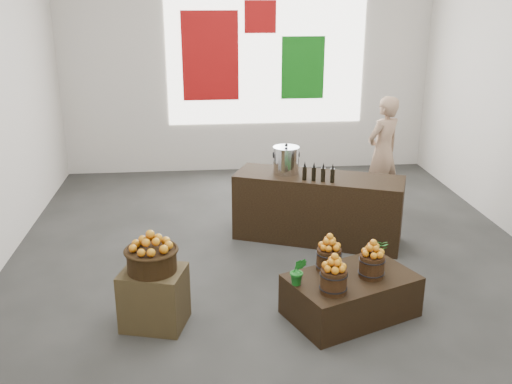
{
  "coord_description": "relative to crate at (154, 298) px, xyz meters",
  "views": [
    {
      "loc": [
        -0.8,
        -5.83,
        2.83
      ],
      "look_at": [
        -0.25,
        -0.4,
        0.93
      ],
      "focal_mm": 40.0,
      "sensor_mm": 36.0,
      "label": 1
    }
  ],
  "objects": [
    {
      "name": "wicker_basket",
      "position": [
        0.0,
        0.0,
        0.37
      ],
      "size": [
        0.43,
        0.43,
        0.2
      ],
      "primitive_type": "cylinder",
      "color": "black",
      "rests_on": "crate"
    },
    {
      "name": "apples_in_bucket_front_left",
      "position": [
        1.56,
        -0.28,
        0.41
      ],
      "size": [
        0.17,
        0.17,
        0.15
      ],
      "primitive_type": null,
      "color": "#8E0E04",
      "rests_on": "apple_bucket_front_left"
    },
    {
      "name": "oil_cruets",
      "position": [
        1.76,
        1.55,
        0.65
      ],
      "size": [
        0.29,
        0.16,
        0.22
      ],
      "primitive_type": null,
      "rotation": [
        0.0,
        0.0,
        -0.39
      ],
      "color": "black",
      "rests_on": "counter"
    },
    {
      "name": "crate",
      "position": [
        0.0,
        0.0,
        0.0
      ],
      "size": [
        0.64,
        0.57,
        0.54
      ],
      "primitive_type": "cube",
      "rotation": [
        0.0,
        0.0,
        -0.27
      ],
      "color": "#4C3F23",
      "rests_on": "ground"
    },
    {
      "name": "shopper",
      "position": [
        2.96,
        2.84,
        0.5
      ],
      "size": [
        0.67,
        0.61,
        1.55
      ],
      "primitive_type": "imported",
      "rotation": [
        0.0,
        0.0,
        3.68
      ],
      "color": "#9F7C61",
      "rests_on": "ground"
    },
    {
      "name": "apples_in_bucket_front_right",
      "position": [
        1.97,
        -0.03,
        0.41
      ],
      "size": [
        0.17,
        0.17,
        0.15
      ],
      "primitive_type": null,
      "color": "#8E0E04",
      "rests_on": "apple_bucket_front_right"
    },
    {
      "name": "deco_red_upper",
      "position": [
        1.46,
        4.74,
        2.23
      ],
      "size": [
        0.5,
        0.04,
        0.5
      ],
      "primitive_type": "cube",
      "color": "#9F0C0C",
      "rests_on": "back_wall"
    },
    {
      "name": "herb_garnish_right",
      "position": [
        2.1,
        0.28,
        0.24
      ],
      "size": [
        0.23,
        0.21,
        0.24
      ],
      "primitive_type": "imported",
      "rotation": [
        0.0,
        0.0,
        -0.1
      ],
      "color": "#166C1D",
      "rests_on": "display_table"
    },
    {
      "name": "deco_green_right",
      "position": [
        2.16,
        4.74,
        1.43
      ],
      "size": [
        0.7,
        0.04,
        1.0
      ],
      "primitive_type": "cube",
      "color": "#0F6612",
      "rests_on": "back_wall"
    },
    {
      "name": "counter",
      "position": [
        1.84,
        1.73,
        0.13
      ],
      "size": [
        2.06,
        1.33,
        0.81
      ],
      "primitive_type": "cube",
      "rotation": [
        0.0,
        0.0,
        -0.39
      ],
      "color": "black",
      "rests_on": "ground"
    },
    {
      "name": "apples_in_bucket_rear",
      "position": [
        1.61,
        0.14,
        0.41
      ],
      "size": [
        0.17,
        0.17,
        0.15
      ],
      "primitive_type": null,
      "color": "#8E0E04",
      "rests_on": "apple_bucket_rear"
    },
    {
      "name": "back_wall",
      "position": [
        1.26,
        4.77,
        1.73
      ],
      "size": [
        6.0,
        0.04,
        4.0
      ],
      "primitive_type": "cube",
      "color": "beige",
      "rests_on": "ground"
    },
    {
      "name": "stock_pot_left",
      "position": [
        1.46,
        1.89,
        0.69
      ],
      "size": [
        0.3,
        0.3,
        0.3
      ],
      "primitive_type": "cylinder",
      "color": "silver",
      "rests_on": "counter"
    },
    {
      "name": "apple_bucket_front_left",
      "position": [
        1.56,
        -0.28,
        0.23
      ],
      "size": [
        0.23,
        0.23,
        0.21
      ],
      "primitive_type": "cylinder",
      "color": "#391F0F",
      "rests_on": "display_table"
    },
    {
      "name": "deco_red_left",
      "position": [
        0.66,
        4.74,
        1.63
      ],
      "size": [
        0.9,
        0.04,
        1.4
      ],
      "primitive_type": "cube",
      "color": "#9F0C0C",
      "rests_on": "back_wall"
    },
    {
      "name": "apple_bucket_front_right",
      "position": [
        1.97,
        -0.03,
        0.23
      ],
      "size": [
        0.23,
        0.23,
        0.21
      ],
      "primitive_type": "cylinder",
      "color": "#391F0F",
      "rests_on": "display_table"
    },
    {
      "name": "ground",
      "position": [
        1.26,
        1.27,
        -0.27
      ],
      "size": [
        7.0,
        7.0,
        0.0
      ],
      "primitive_type": "plane",
      "color": "#373735",
      "rests_on": "ground"
    },
    {
      "name": "back_opening",
      "position": [
        1.56,
        4.75,
        1.73
      ],
      "size": [
        3.2,
        0.02,
        2.4
      ],
      "primitive_type": "cube",
      "color": "white",
      "rests_on": "back_wall"
    },
    {
      "name": "display_table",
      "position": [
        1.8,
        -0.01,
        -0.07
      ],
      "size": [
        1.32,
        1.09,
        0.39
      ],
      "primitive_type": "cube",
      "rotation": [
        0.0,
        0.0,
        0.4
      ],
      "color": "black",
      "rests_on": "ground"
    },
    {
      "name": "herb_garnish_left",
      "position": [
        1.28,
        -0.12,
        0.26
      ],
      "size": [
        0.17,
        0.15,
        0.27
      ],
      "primitive_type": "imported",
      "rotation": [
        0.0,
        0.0,
        -0.27
      ],
      "color": "#166C1D",
      "rests_on": "display_table"
    },
    {
      "name": "apples_in_basket",
      "position": [
        0.0,
        0.0,
        0.56
      ],
      "size": [
        0.34,
        0.34,
        0.18
      ],
      "primitive_type": null,
      "color": "#8E0E04",
      "rests_on": "wicker_basket"
    },
    {
      "name": "apple_bucket_rear",
      "position": [
        1.61,
        0.14,
        0.23
      ],
      "size": [
        0.23,
        0.23,
        0.21
      ],
      "primitive_type": "cylinder",
      "color": "#391F0F",
      "rests_on": "display_table"
    }
  ]
}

